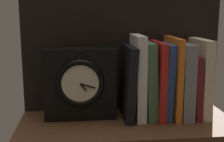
% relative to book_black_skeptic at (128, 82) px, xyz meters
% --- Properties ---
extents(ground_plane, '(0.63, 0.27, 0.03)m').
position_rel_book_black_skeptic_xyz_m(ground_plane, '(-0.01, -0.04, -0.12)').
color(ground_plane, '#4C2D19').
extents(back_panel, '(0.63, 0.01, 0.42)m').
position_rel_book_black_skeptic_xyz_m(back_panel, '(-0.01, 0.09, 0.10)').
color(back_panel, black).
rests_on(back_panel, ground_plane).
extents(book_black_skeptic, '(0.04, 0.16, 0.22)m').
position_rel_book_black_skeptic_xyz_m(book_black_skeptic, '(0.00, 0.00, 0.00)').
color(book_black_skeptic, black).
rests_on(book_black_skeptic, ground_plane).
extents(book_white_catcher, '(0.03, 0.14, 0.25)m').
position_rel_book_black_skeptic_xyz_m(book_white_catcher, '(0.03, 0.00, 0.02)').
color(book_white_catcher, silver).
rests_on(book_white_catcher, ground_plane).
extents(book_green_romantic, '(0.04, 0.13, 0.23)m').
position_rel_book_black_skeptic_xyz_m(book_green_romantic, '(0.06, 0.00, 0.00)').
color(book_green_romantic, '#476B44').
rests_on(book_green_romantic, ground_plane).
extents(book_red_requiem, '(0.02, 0.16, 0.23)m').
position_rel_book_black_skeptic_xyz_m(book_red_requiem, '(0.09, 0.00, 0.01)').
color(book_red_requiem, red).
rests_on(book_red_requiem, ground_plane).
extents(book_blue_modern, '(0.03, 0.13, 0.22)m').
position_rel_book_black_skeptic_xyz_m(book_blue_modern, '(0.11, 0.00, 0.00)').
color(book_blue_modern, '#2D4C8E').
rests_on(book_blue_modern, ground_plane).
extents(book_orange_pandolfini, '(0.02, 0.16, 0.24)m').
position_rel_book_black_skeptic_xyz_m(book_orange_pandolfini, '(0.14, 0.00, 0.01)').
color(book_orange_pandolfini, orange).
rests_on(book_orange_pandolfini, ground_plane).
extents(book_gray_chess, '(0.04, 0.16, 0.22)m').
position_rel_book_black_skeptic_xyz_m(book_gray_chess, '(0.16, 0.00, 0.00)').
color(book_gray_chess, gray).
rests_on(book_gray_chess, ground_plane).
extents(book_maroon_dawkins, '(0.03, 0.15, 0.19)m').
position_rel_book_black_skeptic_xyz_m(book_maroon_dawkins, '(0.20, 0.00, -0.01)').
color(book_maroon_dawkins, maroon).
rests_on(book_maroon_dawkins, ground_plane).
extents(book_cream_twain, '(0.03, 0.15, 0.24)m').
position_rel_book_black_skeptic_xyz_m(book_cream_twain, '(0.22, 0.00, 0.01)').
color(book_cream_twain, beige).
rests_on(book_cream_twain, ground_plane).
extents(framed_clock, '(0.21, 0.08, 0.21)m').
position_rel_book_black_skeptic_xyz_m(framed_clock, '(-0.14, 0.00, -0.00)').
color(framed_clock, black).
rests_on(framed_clock, ground_plane).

